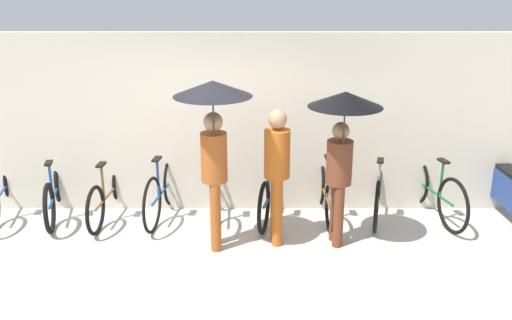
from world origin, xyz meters
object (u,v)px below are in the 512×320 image
Objects in this scene: parked_bicycle_3 at (164,190)px; parked_bicycle_0 at (3,191)px; pedestrian_trailing at (344,131)px; motorcycle at (510,191)px; parked_bicycle_5 at (272,192)px; parked_bicycle_2 at (110,193)px; parked_bicycle_1 at (56,192)px; parked_bicycle_6 at (326,192)px; parked_bicycle_8 at (434,190)px; pedestrian_center at (278,166)px; parked_bicycle_4 at (218,192)px; parked_bicycle_7 at (380,191)px; pedestrian_leading at (215,123)px.

parked_bicycle_0 is at bearing 96.10° from parked_bicycle_3.
pedestrian_trailing is 0.98× the size of motorcycle.
pedestrian_trailing is at bearing -126.48° from parked_bicycle_5.
parked_bicycle_2 reaches higher than parked_bicycle_5.
parked_bicycle_6 is (3.79, -0.02, 0.02)m from parked_bicycle_1.
motorcycle is at bearing -165.63° from pedestrian_trailing.
parked_bicycle_1 is (0.76, -0.03, -0.01)m from parked_bicycle_0.
pedestrian_center reaches higher than parked_bicycle_8.
parked_bicycle_4 is at bearing -48.65° from pedestrian_center.
parked_bicycle_7 is (2.27, 0.07, -0.01)m from parked_bicycle_4.
parked_bicycle_8 is (4.54, 0.00, 0.04)m from parked_bicycle_2.
motorcycle is (7.12, -0.03, 0.02)m from parked_bicycle_0.
parked_bicycle_7 is (3.03, 0.04, -0.02)m from parked_bicycle_3.
parked_bicycle_2 is 2.27m from parked_bicycle_5.
parked_bicycle_2 is at bearing -101.55° from parked_bicycle_1.
parked_bicycle_2 is at bearing 104.66° from parked_bicycle_7.
parked_bicycle_7 reaches higher than parked_bicycle_6.
parked_bicycle_4 is 0.80× the size of pedestrian_leading.
parked_bicycle_8 is 2.44m from pedestrian_center.
parked_bicycle_1 is 3.03m from parked_bicycle_5.
parked_bicycle_7 is (4.54, 0.02, 0.02)m from parked_bicycle_1.
parked_bicycle_8 reaches higher than parked_bicycle_0.
parked_bicycle_6 is at bearing -100.11° from parked_bicycle_0.
parked_bicycle_2 is 2.54m from pedestrian_center.
parked_bicycle_4 is (2.27, -0.05, 0.02)m from parked_bicycle_1.
parked_bicycle_1 is at bearing 77.19° from parked_bicycle_8.
parked_bicycle_3 is at bearing 104.94° from parked_bicycle_7.
parked_bicycle_2 is (1.52, -0.04, -0.01)m from parked_bicycle_0.
parked_bicycle_4 is at bearing 87.57° from motorcycle.
pedestrian_trailing reaches higher than parked_bicycle_4.
parked_bicycle_5 is 1.67m from pedestrian_trailing.
parked_bicycle_3 is at bearing 85.88° from parked_bicycle_4.
parked_bicycle_3 is 0.97× the size of parked_bicycle_8.
parked_bicycle_5 is 0.87× the size of pedestrian_trailing.
pedestrian_center is (2.32, -0.79, 0.67)m from parked_bicycle_2.
pedestrian_trailing reaches higher than parked_bicycle_3.
pedestrian_leading is (-1.46, -1.00, 1.25)m from parked_bicycle_6.
parked_bicycle_8 is at bearing -166.76° from pedestrian_leading.
parked_bicycle_8 is 0.86× the size of motorcycle.
parked_bicycle_4 is (1.51, -0.05, 0.03)m from parked_bicycle_2.
pedestrian_trailing is (-1.45, -0.91, 1.12)m from parked_bicycle_8.
parked_bicycle_6 is 1.23m from pedestrian_center.
parked_bicycle_1 is at bearing 87.40° from parked_bicycle_4.
pedestrian_trailing is (4.61, -0.95, 1.15)m from parked_bicycle_0.
pedestrian_center is (-2.22, -0.80, 0.63)m from parked_bicycle_8.
parked_bicycle_6 is at bearing -101.53° from parked_bicycle_1.
parked_bicycle_1 reaches higher than parked_bicycle_7.
parked_bicycle_7 reaches higher than parked_bicycle_5.
pedestrian_trailing reaches higher than parked_bicycle_8.
parked_bicycle_2 is at bearing 96.59° from parked_bicycle_3.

